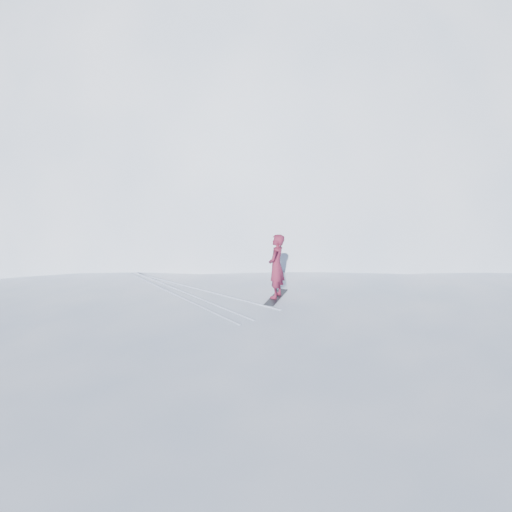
{
  "coord_description": "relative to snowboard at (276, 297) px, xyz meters",
  "views": [
    {
      "loc": [
        -7.06,
        -7.28,
        7.3
      ],
      "look_at": [
        1.37,
        3.73,
        3.5
      ],
      "focal_mm": 32.0,
      "sensor_mm": 36.0,
      "label": 1
    }
  ],
  "objects": [
    {
      "name": "wind_bumps",
      "position": [
        -1.93,
        -0.61,
        -2.41
      ],
      "size": [
        16.0,
        14.4,
        1.0
      ],
      "color": "white",
      "rests_on": "ground"
    },
    {
      "name": "near_ridge",
      "position": [
        -0.37,
        0.27,
        -2.41
      ],
      "size": [
        36.0,
        28.0,
        4.8
      ],
      "primitive_type": "ellipsoid",
      "color": "white",
      "rests_on": "ground"
    },
    {
      "name": "snowboarder",
      "position": [
        0.0,
        0.0,
        0.99
      ],
      "size": [
        0.85,
        0.77,
        1.95
      ],
      "primitive_type": "imported",
      "rotation": [
        0.0,
        0.0,
        3.71
      ],
      "color": "maroon",
      "rests_on": "snowboard"
    },
    {
      "name": "summit_peak",
      "position": [
        20.63,
        23.27,
        -2.41
      ],
      "size": [
        60.0,
        56.0,
        56.0
      ],
      "primitive_type": "ellipsoid",
      "color": "white",
      "rests_on": "ground"
    },
    {
      "name": "ground",
      "position": [
        -1.37,
        -2.73,
        -2.41
      ],
      "size": [
        400.0,
        400.0,
        0.0
      ],
      "primitive_type": "plane",
      "color": "white",
      "rests_on": "ground"
    },
    {
      "name": "peak_shoulder",
      "position": [
        8.63,
        17.27,
        -2.41
      ],
      "size": [
        28.0,
        24.0,
        18.0
      ],
      "primitive_type": "ellipsoid",
      "color": "white",
      "rests_on": "ground"
    },
    {
      "name": "snowboard",
      "position": [
        0.0,
        0.0,
        0.0
      ],
      "size": [
        1.46,
        1.07,
        0.03
      ],
      "primitive_type": "cube",
      "rotation": [
        0.0,
        0.0,
        0.56
      ],
      "color": "black",
      "rests_on": "near_ridge"
    },
    {
      "name": "board_tracks",
      "position": [
        -1.89,
        2.0,
        0.01
      ],
      "size": [
        2.08,
        5.98,
        0.04
      ],
      "color": "silver",
      "rests_on": "ground"
    }
  ]
}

